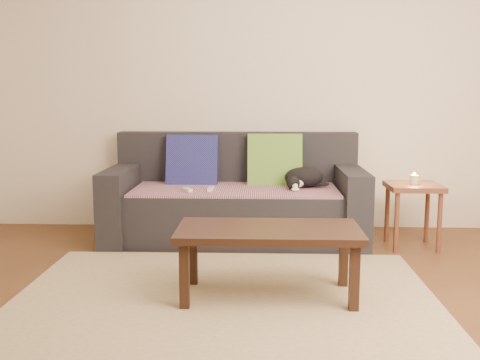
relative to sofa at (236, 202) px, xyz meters
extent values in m
plane|color=brown|center=(0.00, -1.57, -0.31)|extent=(4.50, 4.50, 0.00)
cube|color=beige|center=(0.00, 0.43, 0.99)|extent=(4.50, 0.04, 2.60)
cube|color=#232328|center=(0.00, -0.07, -0.10)|extent=(1.70, 0.78, 0.42)
cube|color=#232328|center=(0.00, 0.33, 0.34)|extent=(2.10, 0.18, 0.45)
cube|color=#232328|center=(-0.95, -0.07, -0.01)|extent=(0.20, 0.90, 0.60)
cube|color=#232328|center=(0.95, -0.07, -0.01)|extent=(0.20, 0.90, 0.60)
cube|color=#412445|center=(0.00, -0.09, 0.12)|extent=(1.66, 0.74, 0.02)
cube|color=#12174E|center=(-0.38, 0.17, 0.32)|extent=(0.44, 0.22, 0.45)
cube|color=#0E5D38|center=(0.33, 0.17, 0.32)|extent=(0.46, 0.21, 0.48)
ellipsoid|color=black|center=(0.56, -0.03, 0.21)|extent=(0.38, 0.34, 0.17)
sphere|color=black|center=(0.47, -0.17, 0.19)|extent=(0.14, 0.14, 0.11)
sphere|color=white|center=(0.48, -0.21, 0.17)|extent=(0.06, 0.06, 0.05)
ellipsoid|color=black|center=(0.71, -0.06, 0.16)|extent=(0.13, 0.09, 0.04)
cube|color=white|center=(-0.37, -0.28, 0.15)|extent=(0.10, 0.15, 0.03)
cube|color=white|center=(-0.19, -0.24, 0.15)|extent=(0.04, 0.15, 0.03)
cube|color=brown|center=(1.41, -0.25, 0.18)|extent=(0.40, 0.40, 0.04)
cylinder|color=brown|center=(1.24, -0.41, -0.08)|extent=(0.04, 0.04, 0.47)
cylinder|color=brown|center=(1.57, -0.41, -0.08)|extent=(0.04, 0.04, 0.47)
cylinder|color=brown|center=(1.24, -0.08, -0.08)|extent=(0.04, 0.04, 0.47)
cylinder|color=brown|center=(1.57, -0.08, -0.08)|extent=(0.04, 0.04, 0.47)
cylinder|color=beige|center=(1.41, -0.25, 0.23)|extent=(0.06, 0.06, 0.07)
sphere|color=#FFBF59|center=(1.41, -0.25, 0.28)|extent=(0.02, 0.02, 0.02)
cube|color=tan|center=(0.00, -1.42, -0.30)|extent=(2.50, 1.80, 0.01)
cube|color=black|center=(0.26, -1.42, 0.10)|extent=(1.07, 0.54, 0.04)
cube|color=black|center=(-0.21, -1.62, -0.12)|extent=(0.05, 0.05, 0.39)
cube|color=black|center=(0.73, -1.62, -0.12)|extent=(0.05, 0.05, 0.39)
cube|color=black|center=(-0.21, -1.21, -0.12)|extent=(0.05, 0.05, 0.39)
cube|color=black|center=(0.73, -1.21, -0.12)|extent=(0.05, 0.05, 0.39)
camera|label=1|loc=(0.21, -4.62, 0.89)|focal=42.00mm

